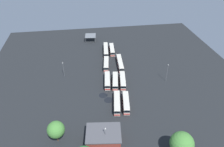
{
  "coord_description": "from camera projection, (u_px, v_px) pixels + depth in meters",
  "views": [
    {
      "loc": [
        92.84,
        -15.21,
        62.39
      ],
      "look_at": [
        1.09,
        -1.27,
        1.45
      ],
      "focal_mm": 35.57,
      "sensor_mm": 36.0,
      "label": 1
    }
  ],
  "objects": [
    {
      "name": "tree_northwest",
      "position": [
        182.0,
        143.0,
        68.76
      ],
      "size": [
        7.57,
        7.57,
        10.26
      ],
      "color": "brown",
      "rests_on": "ground_plane"
    },
    {
      "name": "ground_plane",
      "position": [
        114.0,
        75.0,
        112.88
      ],
      "size": [
        128.63,
        128.63,
        0.0
      ],
      "primitive_type": "plane",
      "color": "black"
    },
    {
      "name": "bus_row1_slot0",
      "position": [
        106.0,
        64.0,
        118.36
      ],
      "size": [
        12.17,
        4.13,
        3.34
      ],
      "color": "silver",
      "rests_on": "ground_plane"
    },
    {
      "name": "bus_row2_slot1",
      "position": [
        115.0,
        81.0,
        105.08
      ],
      "size": [
        12.16,
        4.34,
        3.34
      ],
      "color": "silver",
      "rests_on": "ground_plane"
    },
    {
      "name": "puddle_between_rows",
      "position": [
        103.0,
        95.0,
        98.84
      ],
      "size": [
        3.93,
        3.93,
        0.01
      ],
      "primitive_type": "cylinder",
      "color": "black",
      "rests_on": "ground_plane"
    },
    {
      "name": "tree_west_edge",
      "position": [
        56.0,
        130.0,
        74.77
      ],
      "size": [
        6.02,
        6.02,
        8.52
      ],
      "color": "brown",
      "rests_on": "ground_plane"
    },
    {
      "name": "puddle_back_corner",
      "position": [
        109.0,
        100.0,
        96.1
      ],
      "size": [
        4.0,
        4.0,
        0.01
      ],
      "primitive_type": "cylinder",
      "color": "black",
      "rests_on": "ground_plane"
    },
    {
      "name": "depot_building",
      "position": [
        104.0,
        137.0,
        75.68
      ],
      "size": [
        10.58,
        12.83,
        5.1
      ],
      "color": "maroon",
      "rests_on": "ground_plane"
    },
    {
      "name": "bus_row0_slot1",
      "position": [
        112.0,
        50.0,
        132.17
      ],
      "size": [
        12.55,
        3.47,
        3.34
      ],
      "color": "silver",
      "rests_on": "ground_plane"
    },
    {
      "name": "bus_row3_slot2",
      "position": [
        126.0,
        103.0,
        92.02
      ],
      "size": [
        12.25,
        4.15,
        3.34
      ],
      "color": "silver",
      "rests_on": "ground_plane"
    },
    {
      "name": "lamp_post_mid_lot",
      "position": [
        167.0,
        72.0,
        105.17
      ],
      "size": [
        0.56,
        0.28,
        9.36
      ],
      "color": "slate",
      "rests_on": "ground_plane"
    },
    {
      "name": "bus_row0_slot0",
      "position": [
        106.0,
        50.0,
        131.92
      ],
      "size": [
        15.45,
        4.04,
        3.34
      ],
      "color": "silver",
      "rests_on": "ground_plane"
    },
    {
      "name": "bus_row3_slot1",
      "position": [
        117.0,
        103.0,
        91.96
      ],
      "size": [
        13.14,
        4.41,
        3.34
      ],
      "color": "silver",
      "rests_on": "ground_plane"
    },
    {
      "name": "maintenance_shelter",
      "position": [
        90.0,
        36.0,
        145.26
      ],
      "size": [
        8.2,
        7.54,
        3.56
      ],
      "color": "slate",
      "rests_on": "ground_plane"
    },
    {
      "name": "bus_row2_slot2",
      "position": [
        123.0,
        81.0,
        105.23
      ],
      "size": [
        12.25,
        4.11,
        3.34
      ],
      "color": "silver",
      "rests_on": "ground_plane"
    },
    {
      "name": "bus_row2_slot0",
      "position": [
        107.0,
        81.0,
        105.36
      ],
      "size": [
        12.19,
        3.87,
        3.34
      ],
      "color": "silver",
      "rests_on": "ground_plane"
    },
    {
      "name": "lamp_post_far_corner",
      "position": [
        106.0,
        136.0,
        73.87
      ],
      "size": [
        0.56,
        0.28,
        7.99
      ],
      "color": "slate",
      "rests_on": "ground_plane"
    },
    {
      "name": "bus_row1_slot2",
      "position": [
        120.0,
        63.0,
        119.0
      ],
      "size": [
        15.4,
        3.45,
        3.34
      ],
      "color": "silver",
      "rests_on": "ground_plane"
    },
    {
      "name": "lamp_post_by_building",
      "position": [
        64.0,
        69.0,
        109.39
      ],
      "size": [
        0.56,
        0.28,
        7.73
      ],
      "color": "slate",
      "rests_on": "ground_plane"
    }
  ]
}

